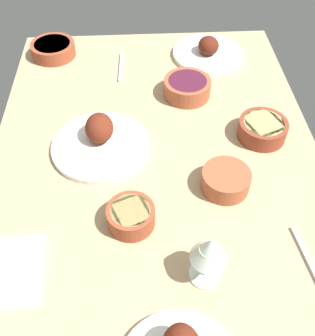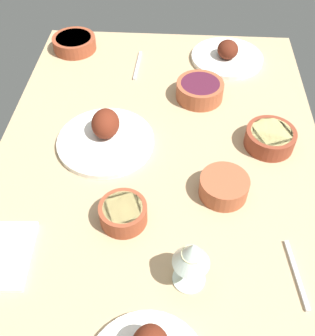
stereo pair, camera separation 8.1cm
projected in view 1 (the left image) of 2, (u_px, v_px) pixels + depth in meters
dining_table at (158, 178)px, 104.96cm from camera, size 140.00×90.00×4.00cm
plate_center_main at (100, 140)px, 108.49cm from camera, size 27.00×27.00×9.01cm
plate_near_viewer at (208, 52)px, 138.67cm from camera, size 24.77×24.77×7.46cm
bowl_pasta at (131, 216)px, 91.11cm from camera, size 11.26×11.26×5.11cm
bowl_potatoes at (262, 129)px, 110.63cm from camera, size 13.62×13.62×5.19cm
bowl_cream at (53, 49)px, 138.34cm from camera, size 15.19×15.19×4.73cm
bowl_onions at (187, 87)px, 123.06cm from camera, size 14.61×14.61×5.50cm
bowl_soup at (226, 180)px, 98.22cm from camera, size 12.17×12.17×5.23cm
wine_glass at (209, 251)px, 76.95cm from camera, size 7.60×7.60×14.00cm
folded_napkin at (13, 271)px, 84.24cm from camera, size 17.55×13.38×1.20cm
fork_loose at (121, 67)px, 134.70cm from camera, size 16.23×1.55×0.80cm
spoon_loose at (307, 258)px, 86.53cm from camera, size 16.04×2.88×0.80cm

